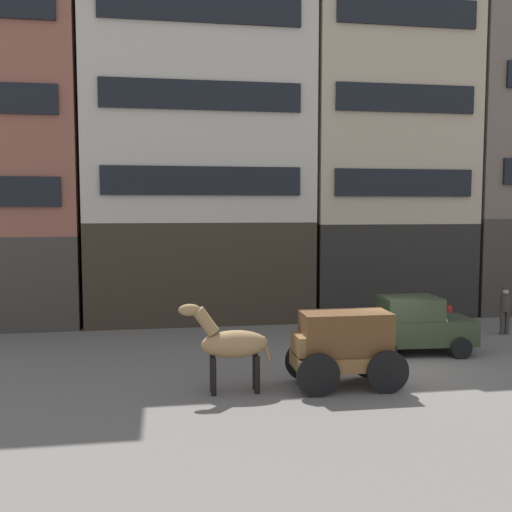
{
  "coord_description": "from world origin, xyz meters",
  "views": [
    {
      "loc": [
        -6.59,
        -15.62,
        4.68
      ],
      "look_at": [
        -3.74,
        1.95,
        3.18
      ],
      "focal_mm": 40.48,
      "sensor_mm": 36.0,
      "label": 1
    }
  ],
  "objects_px": {
    "pedestrian_officer": "(505,308)",
    "fire_hydrant_curbside": "(449,315)",
    "cargo_wagon": "(343,344)",
    "sedan_dark": "(413,325)",
    "draft_horse": "(231,343)"
  },
  "relations": [
    {
      "from": "cargo_wagon",
      "to": "draft_horse",
      "type": "distance_m",
      "value": 2.95
    },
    {
      "from": "cargo_wagon",
      "to": "sedan_dark",
      "type": "xyz_separation_m",
      "value": [
        3.31,
        3.04,
        -0.23
      ]
    },
    {
      "from": "cargo_wagon",
      "to": "draft_horse",
      "type": "bearing_deg",
      "value": 179.99
    },
    {
      "from": "sedan_dark",
      "to": "pedestrian_officer",
      "type": "xyz_separation_m",
      "value": [
        4.52,
        2.03,
        0.07
      ]
    },
    {
      "from": "pedestrian_officer",
      "to": "draft_horse",
      "type": "bearing_deg",
      "value": -154.82
    },
    {
      "from": "draft_horse",
      "to": "sedan_dark",
      "type": "height_order",
      "value": "draft_horse"
    },
    {
      "from": "pedestrian_officer",
      "to": "fire_hydrant_curbside",
      "type": "relative_size",
      "value": 2.16
    },
    {
      "from": "cargo_wagon",
      "to": "fire_hydrant_curbside",
      "type": "distance_m",
      "value": 9.44
    },
    {
      "from": "draft_horse",
      "to": "sedan_dark",
      "type": "bearing_deg",
      "value": 25.88
    },
    {
      "from": "cargo_wagon",
      "to": "fire_hydrant_curbside",
      "type": "relative_size",
      "value": 3.51
    },
    {
      "from": "draft_horse",
      "to": "sedan_dark",
      "type": "xyz_separation_m",
      "value": [
        6.26,
        3.04,
        -0.36
      ]
    },
    {
      "from": "fire_hydrant_curbside",
      "to": "draft_horse",
      "type": "bearing_deg",
      "value": -144.43
    },
    {
      "from": "cargo_wagon",
      "to": "sedan_dark",
      "type": "bearing_deg",
      "value": 42.56
    },
    {
      "from": "cargo_wagon",
      "to": "pedestrian_officer",
      "type": "distance_m",
      "value": 9.33
    },
    {
      "from": "sedan_dark",
      "to": "fire_hydrant_curbside",
      "type": "distance_m",
      "value": 4.96
    }
  ]
}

